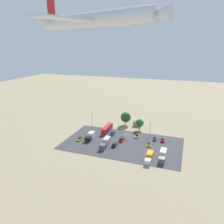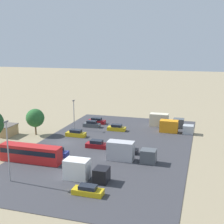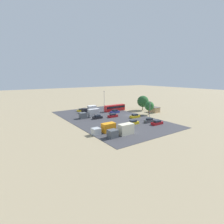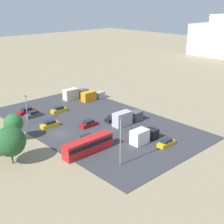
# 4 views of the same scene
# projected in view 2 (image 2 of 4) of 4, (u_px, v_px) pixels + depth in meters

# --- Properties ---
(ground_plane) EXTENTS (400.00, 400.00, 0.00)m
(ground_plane) POSITION_uv_depth(u_px,v_px,m) (65.00, 143.00, 68.20)
(ground_plane) COLOR gray
(parking_lot_surface) EXTENTS (55.72, 32.34, 0.08)m
(parking_lot_surface) POSITION_uv_depth(u_px,v_px,m) (111.00, 147.00, 65.23)
(parking_lot_surface) COLOR #38383D
(parking_lot_surface) RESTS_ON ground
(shed_building) EXTENTS (4.84, 3.98, 2.58)m
(shed_building) POSITION_uv_depth(u_px,v_px,m) (6.00, 130.00, 73.69)
(shed_building) COLOR tan
(shed_building) RESTS_ON ground
(bus) EXTENTS (2.49, 11.63, 3.14)m
(bus) POSITION_uv_depth(u_px,v_px,m) (31.00, 153.00, 56.80)
(bus) COLOR red
(bus) RESTS_ON ground
(parked_car_0) EXTENTS (1.80, 4.66, 1.63)m
(parked_car_0) POSITION_uv_depth(u_px,v_px,m) (76.00, 134.00, 72.72)
(parked_car_0) COLOR gold
(parked_car_0) RESTS_ON ground
(parked_car_1) EXTENTS (1.90, 4.67, 1.60)m
(parked_car_1) POSITION_uv_depth(u_px,v_px,m) (56.00, 152.00, 60.14)
(parked_car_1) COLOR navy
(parked_car_1) RESTS_ON ground
(parked_car_2) EXTENTS (1.78, 4.53, 1.59)m
(parked_car_2) POSITION_uv_depth(u_px,v_px,m) (117.00, 128.00, 77.69)
(parked_car_2) COLOR gold
(parked_car_2) RESTS_ON ground
(parked_car_3) EXTENTS (1.71, 4.41, 1.66)m
(parked_car_3) POSITION_uv_depth(u_px,v_px,m) (92.00, 124.00, 81.03)
(parked_car_3) COLOR #4C5156
(parked_car_3) RESTS_ON ground
(parked_car_4) EXTENTS (1.76, 4.49, 1.40)m
(parked_car_4) POSITION_uv_depth(u_px,v_px,m) (88.00, 191.00, 44.60)
(parked_car_4) COLOR gold
(parked_car_4) RESTS_ON ground
(parked_car_5) EXTENTS (1.80, 4.09, 1.62)m
(parked_car_5) POSITION_uv_depth(u_px,v_px,m) (128.00, 150.00, 61.58)
(parked_car_5) COLOR black
(parked_car_5) RESTS_ON ground
(parked_car_6) EXTENTS (1.91, 4.44, 1.63)m
(parked_car_6) POSITION_uv_depth(u_px,v_px,m) (97.00, 144.00, 64.82)
(parked_car_6) COLOR maroon
(parked_car_6) RESTS_ON ground
(parked_car_7) EXTENTS (1.92, 4.78, 1.60)m
(parked_car_7) POSITION_uv_depth(u_px,v_px,m) (97.00, 121.00, 84.61)
(parked_car_7) COLOR maroon
(parked_car_7) RESTS_ON ground
(parked_truck_0) EXTENTS (2.43, 8.76, 3.34)m
(parked_truck_0) POSITION_uv_depth(u_px,v_px,m) (164.00, 121.00, 81.34)
(parked_truck_0) COLOR #4C5156
(parked_truck_0) RESTS_ON ground
(parked_truck_1) EXTENTS (2.60, 7.18, 3.22)m
(parked_truck_1) POSITION_uv_depth(u_px,v_px,m) (84.00, 171.00, 49.38)
(parked_truck_1) COLOR black
(parked_truck_1) RESTS_ON ground
(parked_truck_2) EXTENTS (2.41, 9.04, 3.54)m
(parked_truck_2) POSITION_uv_depth(u_px,v_px,m) (128.00, 152.00, 57.39)
(parked_truck_2) COLOR #4C5156
(parked_truck_2) RESTS_ON ground
(parked_truck_3) EXTENTS (2.38, 8.04, 2.93)m
(parked_truck_3) POSITION_uv_depth(u_px,v_px,m) (174.00, 127.00, 75.84)
(parked_truck_3) COLOR #ADB2B7
(parked_truck_3) RESTS_ON ground
(tree_near_shed) EXTENTS (4.34, 4.34, 6.28)m
(tree_near_shed) POSITION_uv_depth(u_px,v_px,m) (35.00, 118.00, 73.72)
(tree_near_shed) COLOR brown
(tree_near_shed) RESTS_ON ground
(light_pole_lot_centre) EXTENTS (0.90, 0.28, 7.49)m
(light_pole_lot_centre) POSITION_uv_depth(u_px,v_px,m) (74.00, 113.00, 78.18)
(light_pole_lot_centre) COLOR gray
(light_pole_lot_centre) RESTS_ON ground
(light_pole_lot_edge) EXTENTS (0.90, 0.28, 9.74)m
(light_pole_lot_edge) POSITION_uv_depth(u_px,v_px,m) (8.00, 149.00, 47.97)
(light_pole_lot_edge) COLOR gray
(light_pole_lot_edge) RESTS_ON ground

